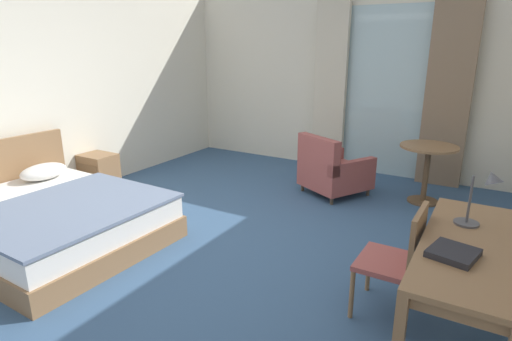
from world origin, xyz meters
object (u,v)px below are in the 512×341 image
writing_desk (469,255)px  round_cafe_table (428,161)px  armchair_by_window (333,171)px  nightstand (99,173)px  closed_book (453,253)px  desk_chair (399,256)px  bed (48,218)px  desk_lamp (484,192)px

writing_desk → round_cafe_table: size_ratio=2.09×
armchair_by_window → round_cafe_table: bearing=15.6°
round_cafe_table → armchair_by_window: bearing=-164.4°
nightstand → closed_book: (4.54, -1.10, 0.51)m
nightstand → desk_chair: bearing=-10.2°
writing_desk → desk_chair: desk_chair is taller
bed → armchair_by_window: size_ratio=2.15×
closed_book → desk_chair: bearing=149.4°
bed → closed_book: bearing=3.5°
nightstand → desk_chair: size_ratio=0.60×
desk_chair → armchair_by_window: (-1.36, 2.27, -0.16)m
round_cafe_table → nightstand: bearing=-155.1°
desk_lamp → closed_book: bearing=-101.2°
writing_desk → round_cafe_table: (-0.68, 2.68, -0.10)m
desk_chair → desk_lamp: size_ratio=1.90×
desk_chair → round_cafe_table: 2.59m
closed_book → round_cafe_table: 2.99m
writing_desk → desk_chair: bearing=168.0°
desk_chair → closed_book: 0.57m
armchair_by_window → round_cafe_table: 1.19m
bed → closed_book: bed is taller
bed → round_cafe_table: 4.44m
writing_desk → desk_lamp: desk_lamp is taller
desk_chair → desk_lamp: (0.46, 0.16, 0.53)m
writing_desk → desk_chair: (-0.44, 0.09, -0.17)m
bed → round_cafe_table: size_ratio=2.90×
desk_chair → closed_book: bearing=-43.1°
armchair_by_window → desk_chair: bearing=-59.0°
bed → writing_desk: size_ratio=1.39×
bed → desk_lamp: size_ratio=4.78×
bed → armchair_by_window: (1.99, 2.84, 0.07)m
closed_book → round_cafe_table: (-0.60, 2.92, -0.21)m
desk_chair → armchair_by_window: desk_chair is taller
round_cafe_table → bed: bearing=-134.7°
writing_desk → closed_book: size_ratio=5.89×
nightstand → writing_desk: (4.62, -0.85, 0.40)m
nightstand → armchair_by_window: (2.82, 1.51, 0.07)m
desk_lamp → round_cafe_table: size_ratio=0.61×
writing_desk → armchair_by_window: bearing=127.4°
desk_chair → armchair_by_window: size_ratio=0.86×
nightstand → desk_lamp: (4.64, -0.59, 0.76)m
round_cafe_table → writing_desk: bearing=-75.8°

